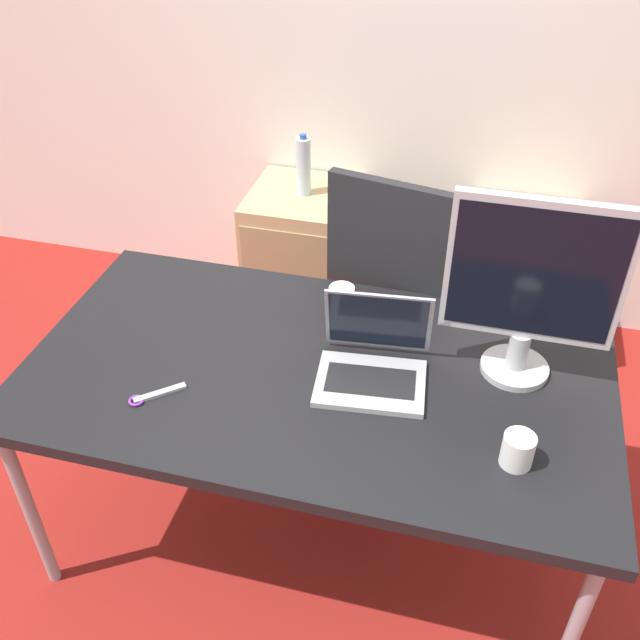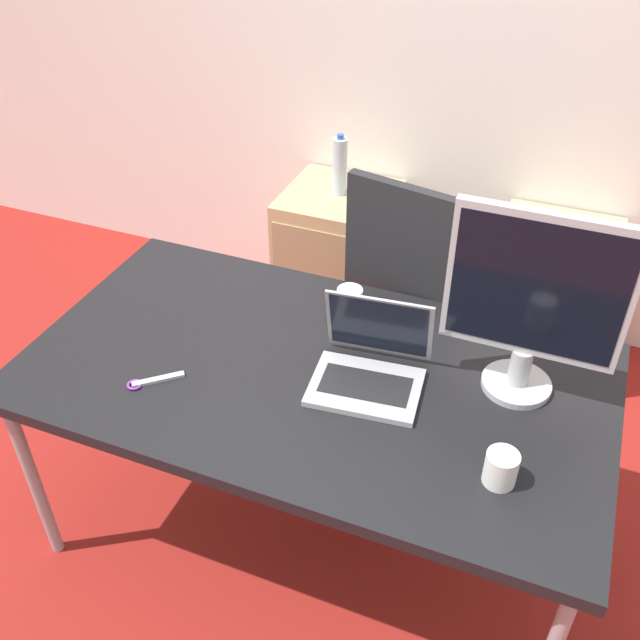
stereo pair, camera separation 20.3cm
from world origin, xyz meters
The scene contains 12 objects.
ground_plane centered at (0.00, 0.00, 0.00)m, with size 14.00×14.00×0.00m, color maroon.
wall_back centered at (0.00, 1.53, 1.30)m, with size 10.00×0.05×2.60m.
desk centered at (0.00, 0.00, 0.70)m, with size 1.71×0.94×0.74m.
office_chair centered at (0.15, 0.70, 0.43)m, with size 0.57×0.60×1.11m.
cabinet_left centered at (-0.39, 1.25, 0.32)m, with size 0.49×0.49×0.65m.
cabinet_right centered at (0.58, 1.25, 0.32)m, with size 0.49×0.49×0.65m.
water_bottle centered at (-0.39, 1.25, 0.78)m, with size 0.06×0.06×0.28m.
laptop_center centered at (0.16, 0.02, 0.79)m, with size 0.33×0.31×0.24m.
monitor centered at (0.56, 0.15, 1.04)m, with size 0.47×0.20×0.56m.
coffee_cup_white centered at (0.58, -0.22, 0.79)m, with size 0.08×0.08×0.09m.
coffee_cup_brown centered at (0.01, 0.26, 0.80)m, with size 0.08×0.08×0.12m.
scissors centered at (-0.41, -0.23, 0.75)m, with size 0.15×0.13×0.01m.
Camera 1 is at (0.41, -1.52, 2.12)m, focal length 40.00 mm.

